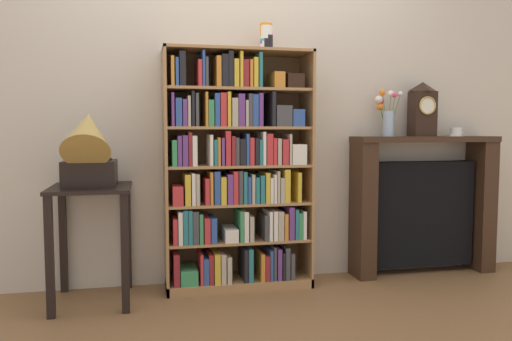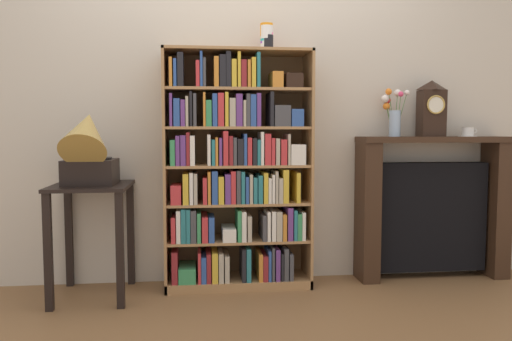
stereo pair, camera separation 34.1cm
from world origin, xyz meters
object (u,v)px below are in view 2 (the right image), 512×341
object	(u,v)px
bookshelf	(236,177)
gramophone	(88,148)
cup_stack	(267,37)
teacup_with_saucer	(468,132)
mantel_clock	(431,108)
flower_vase	(393,114)
fireplace_mantel	(431,208)
side_table_left	(92,213)

from	to	relation	value
bookshelf	gramophone	world-z (taller)	bookshelf
cup_stack	teacup_with_saucer	xyz separation A→B (m)	(1.44, 0.02, -0.63)
mantel_clock	flower_vase	distance (m)	0.27
fireplace_mantel	bookshelf	bearing A→B (deg)	-177.53
mantel_clock	flower_vase	world-z (taller)	mantel_clock
side_table_left	fireplace_mantel	distance (m)	2.32
fireplace_mantel	teacup_with_saucer	distance (m)	0.59
cup_stack	mantel_clock	distance (m)	1.25
fireplace_mantel	flower_vase	world-z (taller)	flower_vase
gramophone	mantel_clock	bearing A→B (deg)	5.29
fireplace_mantel	flower_vase	bearing A→B (deg)	-177.93
bookshelf	flower_vase	xyz separation A→B (m)	(1.10, 0.05, 0.42)
cup_stack	bookshelf	bearing A→B (deg)	-173.96
fireplace_mantel	mantel_clock	size ratio (longest dim) A/B	2.75
bookshelf	gramophone	xyz separation A→B (m)	(-0.92, -0.17, 0.20)
mantel_clock	teacup_with_saucer	distance (m)	0.32
bookshelf	teacup_with_saucer	bearing A→B (deg)	1.36
side_table_left	gramophone	xyz separation A→B (m)	(0.00, -0.07, 0.41)
cup_stack	teacup_with_saucer	size ratio (longest dim) A/B	1.36
teacup_with_saucer	flower_vase	bearing A→B (deg)	178.90
fireplace_mantel	flower_vase	size ratio (longest dim) A/B	3.20
fireplace_mantel	teacup_with_saucer	bearing A→B (deg)	-4.94
bookshelf	fireplace_mantel	size ratio (longest dim) A/B	1.47
bookshelf	mantel_clock	distance (m)	1.44
cup_stack	teacup_with_saucer	distance (m)	1.57
side_table_left	flower_vase	xyz separation A→B (m)	(2.01, 0.16, 0.63)
flower_vase	mantel_clock	bearing A→B (deg)	-2.70
bookshelf	fireplace_mantel	world-z (taller)	bookshelf
cup_stack	side_table_left	size ratio (longest dim) A/B	0.25
mantel_clock	flower_vase	xyz separation A→B (m)	(-0.27, 0.01, -0.04)
fireplace_mantel	cup_stack	bearing A→B (deg)	-178.15
bookshelf	flower_vase	world-z (taller)	bookshelf
fireplace_mantel	flower_vase	distance (m)	0.73
bookshelf	cup_stack	bearing A→B (deg)	6.04
bookshelf	cup_stack	size ratio (longest dim) A/B	8.78
teacup_with_saucer	cup_stack	bearing A→B (deg)	-179.32
bookshelf	gramophone	distance (m)	0.95
side_table_left	flower_vase	world-z (taller)	flower_vase
fireplace_mantel	teacup_with_saucer	size ratio (longest dim) A/B	8.13
gramophone	teacup_with_saucer	world-z (taller)	gramophone
bookshelf	cup_stack	xyz separation A→B (m)	(0.21, 0.02, 0.92)
fireplace_mantel	mantel_clock	xyz separation A→B (m)	(-0.03, -0.02, 0.71)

